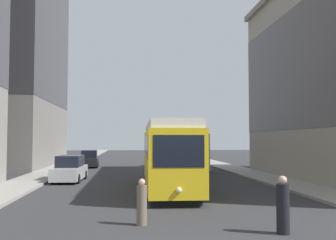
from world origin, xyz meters
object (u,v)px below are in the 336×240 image
at_px(streetcar, 168,154).
at_px(transit_bus, 186,150).
at_px(pedestrian_crossing_near, 142,203).
at_px(parked_car_left_mid, 89,159).
at_px(parked_car_left_near, 70,169).
at_px(pedestrian_crossing_far, 283,207).

bearing_deg(streetcar, transit_bus, 78.80).
xyz_separation_m(transit_bus, pedestrian_crossing_near, (-5.28, -23.90, -1.21)).
bearing_deg(parked_car_left_mid, parked_car_left_near, -92.31).
bearing_deg(parked_car_left_mid, transit_bus, -26.89).
bearing_deg(transit_bus, parked_car_left_mid, 157.08).
bearing_deg(parked_car_left_mid, pedestrian_crossing_far, -75.84).
xyz_separation_m(streetcar, parked_car_left_near, (-6.44, 5.26, -1.26)).
distance_m(parked_car_left_mid, pedestrian_crossing_near, 28.76).
xyz_separation_m(transit_bus, pedestrian_crossing_far, (-0.93, -25.58, -1.11)).
bearing_deg(parked_car_left_near, parked_car_left_mid, 92.50).
bearing_deg(parked_car_left_mid, pedestrian_crossing_near, -83.21).
relative_size(streetcar, parked_car_left_near, 2.57).
relative_size(parked_car_left_near, pedestrian_crossing_far, 2.79).
bearing_deg(pedestrian_crossing_near, transit_bus, -96.58).
xyz_separation_m(parked_car_left_mid, pedestrian_crossing_near, (4.56, -28.39, -0.10)).
bearing_deg(parked_car_left_near, streetcar, -36.78).
distance_m(pedestrian_crossing_near, pedestrian_crossing_far, 4.66).
height_order(parked_car_left_mid, pedestrian_crossing_near, parked_car_left_mid).
distance_m(parked_car_left_near, pedestrian_crossing_near, 15.20).
relative_size(parked_car_left_mid, pedestrian_crossing_near, 2.84).
bearing_deg(parked_car_left_near, pedestrian_crossing_far, -58.71).
bearing_deg(pedestrian_crossing_near, pedestrian_crossing_far, 164.71).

